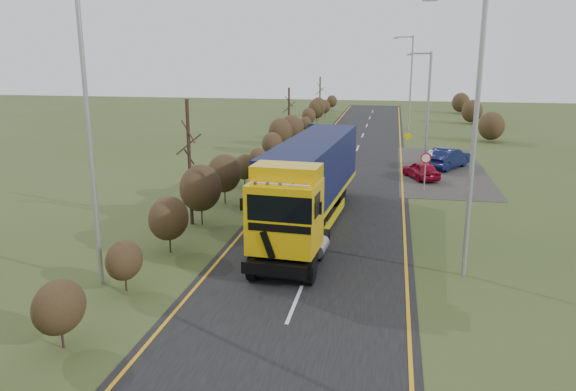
% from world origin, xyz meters
% --- Properties ---
extents(ground, '(160.00, 160.00, 0.00)m').
position_xyz_m(ground, '(0.00, 0.00, 0.00)').
color(ground, '#33451D').
rests_on(ground, ground).
extents(road, '(8.00, 120.00, 0.02)m').
position_xyz_m(road, '(0.00, 10.00, 0.01)').
color(road, black).
rests_on(road, ground).
extents(layby, '(6.00, 18.00, 0.02)m').
position_xyz_m(layby, '(6.50, 20.00, 0.01)').
color(layby, '#292725').
rests_on(layby, ground).
extents(lane_markings, '(7.52, 116.00, 0.01)m').
position_xyz_m(lane_markings, '(0.00, 9.69, 0.03)').
color(lane_markings, orange).
rests_on(lane_markings, road).
extents(hedgerow, '(2.24, 102.04, 6.05)m').
position_xyz_m(hedgerow, '(-6.00, 7.89, 1.62)').
color(hedgerow, '#312216').
rests_on(hedgerow, ground).
extents(lorry, '(3.39, 15.09, 4.16)m').
position_xyz_m(lorry, '(-0.80, 4.54, 2.36)').
color(lorry, black).
rests_on(lorry, ground).
extents(car_red_hatchback, '(2.66, 3.73, 1.18)m').
position_xyz_m(car_red_hatchback, '(4.91, 16.40, 0.59)').
color(car_red_hatchback, maroon).
rests_on(car_red_hatchback, ground).
extents(car_blue_sedan, '(3.70, 4.71, 1.50)m').
position_xyz_m(car_blue_sedan, '(6.92, 20.35, 0.75)').
color(car_blue_sedan, '#090F36').
rests_on(car_blue_sedan, ground).
extents(streetlight_near, '(2.16, 0.20, 10.19)m').
position_xyz_m(streetlight_near, '(5.66, -0.33, 5.65)').
color(streetlight_near, gray).
rests_on(streetlight_near, ground).
extents(streetlight_mid, '(1.76, 0.18, 8.22)m').
position_xyz_m(streetlight_mid, '(5.29, 21.10, 4.51)').
color(streetlight_mid, gray).
rests_on(streetlight_mid, ground).
extents(streetlight_far, '(2.09, 0.20, 9.88)m').
position_xyz_m(streetlight_far, '(4.47, 40.27, 5.47)').
color(streetlight_far, gray).
rests_on(streetlight_far, ground).
extents(left_pole, '(0.16, 0.16, 10.23)m').
position_xyz_m(left_pole, '(-7.20, -3.53, 5.12)').
color(left_pole, gray).
rests_on(left_pole, ground).
extents(speed_sign, '(0.65, 0.10, 2.34)m').
position_xyz_m(speed_sign, '(4.97, 13.03, 1.64)').
color(speed_sign, gray).
rests_on(speed_sign, ground).
extents(warning_board, '(0.70, 0.11, 1.83)m').
position_xyz_m(warning_board, '(4.20, 25.89, 1.11)').
color(warning_board, gray).
rests_on(warning_board, ground).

